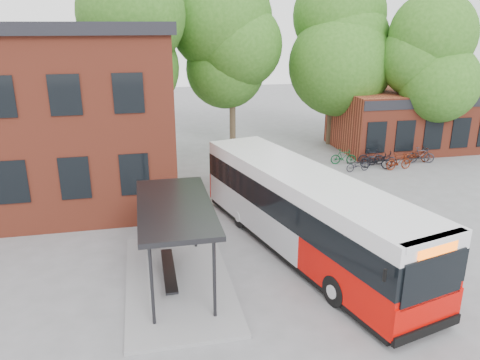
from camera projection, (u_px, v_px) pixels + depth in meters
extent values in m
plane|color=slate|center=(294.00, 256.00, 17.89)|extent=(100.00, 100.00, 0.00)
imported|color=#25242D|center=(358.00, 165.00, 27.85)|extent=(1.56, 0.69, 0.80)
imported|color=#0B3E1E|center=(343.00, 157.00, 29.22)|extent=(1.67, 0.78, 0.97)
imported|color=black|center=(376.00, 161.00, 28.37)|extent=(1.98, 1.37, 0.99)
imported|color=black|center=(371.00, 157.00, 29.20)|extent=(1.68, 0.89, 0.97)
imported|color=black|center=(382.00, 158.00, 28.89)|extent=(1.93, 1.31, 0.96)
imported|color=#5E1D0C|center=(399.00, 161.00, 28.12)|extent=(1.76, 0.65, 1.03)
imported|color=#501B0D|center=(417.00, 155.00, 29.49)|extent=(1.92, 0.74, 1.00)
imported|color=#2A2931|center=(421.00, 155.00, 29.49)|extent=(1.74, 0.94, 1.01)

